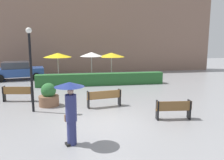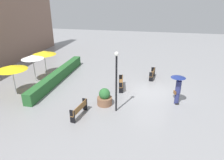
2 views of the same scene
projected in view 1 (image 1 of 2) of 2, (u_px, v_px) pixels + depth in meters
name	position (u px, v px, depth m)	size (l,w,h in m)	color
ground_plane	(105.00, 123.00, 10.20)	(60.00, 60.00, 0.00)	gray
bench_far_left	(18.00, 92.00, 13.63)	(1.76, 0.58, 0.88)	olive
bench_mid_center	(104.00, 97.00, 12.54)	(1.88, 0.64, 0.89)	olive
bench_near_right	(174.00, 109.00, 10.60)	(1.60, 0.51, 0.86)	brown
pedestrian_with_umbrella	(70.00, 104.00, 7.96)	(1.01, 1.01, 2.17)	navy
planter_pot	(49.00, 96.00, 12.76)	(1.06, 1.06, 1.25)	brown
lamp_post	(31.00, 61.00, 11.38)	(0.28, 0.28, 4.11)	black
patio_umbrella_yellow	(58.00, 55.00, 19.49)	(2.29, 2.29, 2.41)	silver
patio_umbrella_white	(91.00, 54.00, 19.91)	(1.94, 1.94, 2.45)	silver
patio_umbrella_yellow_far	(111.00, 55.00, 20.04)	(2.23, 2.23, 2.40)	silver
hedge_strip	(101.00, 79.00, 18.42)	(9.84, 0.70, 0.92)	#28602D
building_facade	(84.00, 31.00, 24.99)	(28.00, 1.20, 8.66)	#846656
parked_car	(18.00, 70.00, 20.78)	(4.45, 2.57, 1.57)	#28478C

